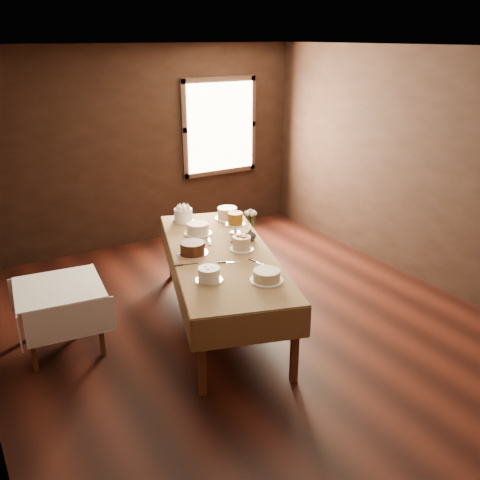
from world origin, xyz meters
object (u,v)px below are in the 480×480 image
cake_speckled (227,214)px  cake_server_c (209,240)px  cake_meringue (183,216)px  cake_server_e (191,264)px  cake_swirl (209,275)px  cake_lattice (198,229)px  cake_server_b (261,264)px  display_table (221,257)px  flower_vase (250,235)px  side_table (59,293)px  cake_cream (267,276)px  cake_server_a (234,262)px  cake_server_d (241,238)px  cake_caramel (235,224)px  cake_flowers (242,244)px  cake_chocolate (193,248)px

cake_speckled → cake_server_c: (-0.53, -0.52, -0.06)m
cake_meringue → cake_server_e: (-0.48, -1.17, -0.08)m
cake_swirl → cake_speckled: bearing=54.8°
cake_lattice → cake_server_b: cake_lattice is taller
display_table → cake_swirl: bearing=-128.4°
cake_server_c → cake_server_b: bearing=-148.1°
cake_server_e → flower_vase: 0.88m
side_table → cake_cream: bearing=-35.8°
cake_lattice → cake_server_c: cake_lattice is taller
side_table → cake_lattice: size_ratio=2.54×
cake_server_a → cake_server_d: 0.65m
side_table → cake_caramel: cake_caramel is taller
cake_speckled → cake_server_c: 0.75m
cake_speckled → cake_flowers: bearing=-111.2°
cake_lattice → cake_server_e: 0.85m
cake_swirl → flower_vase: size_ratio=2.08×
side_table → cake_server_e: cake_server_e is taller
cake_server_a → cake_speckled: bearing=88.9°
cake_lattice → cake_flowers: size_ratio=1.30×
cake_server_b → cake_flowers: bearing=161.5°
display_table → cake_server_e: 0.43m
side_table → cake_server_a: cake_server_a is taller
cake_chocolate → flower_vase: (0.70, 0.00, 0.01)m
cake_meringue → cake_server_d: (0.31, -0.83, -0.08)m
display_table → cake_cream: cake_cream is taller
cake_swirl → cake_chocolate: bearing=76.6°
cake_caramel → cake_swirl: size_ratio=0.92×
cake_flowers → cake_server_d: (0.16, 0.28, -0.07)m
side_table → cake_cream: 2.00m
cake_speckled → cake_lattice: 0.61m
display_table → cake_server_d: bearing=31.1°
display_table → cake_swirl: size_ratio=9.86×
cake_cream → cake_server_e: size_ratio=1.28×
cake_server_c → cake_speckled: bearing=-23.4°
side_table → cake_swirl: 1.49m
cake_caramel → cake_flowers: (-0.19, -0.45, -0.04)m
cake_meringue → cake_cream: bearing=-91.4°
cake_meringue → cake_chocolate: bearing=-109.8°
flower_vase → cake_chocolate: bearing=-179.6°
cake_server_d → cake_server_c: bearing=138.1°
display_table → cake_speckled: 1.06m
cake_swirl → cake_server_e: (0.02, 0.42, -0.06)m
cake_server_d → cake_speckled: bearing=54.3°
cake_server_b → cake_server_c: bearing=174.8°
cake_server_b → cake_server_c: 0.85m
display_table → cake_server_e: (-0.41, -0.12, 0.06)m
cake_meringue → cake_lattice: 0.45m
display_table → cake_flowers: 0.25m
cake_meringue → cake_flowers: cake_meringue is taller
cake_speckled → cake_server_c: size_ratio=1.26×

